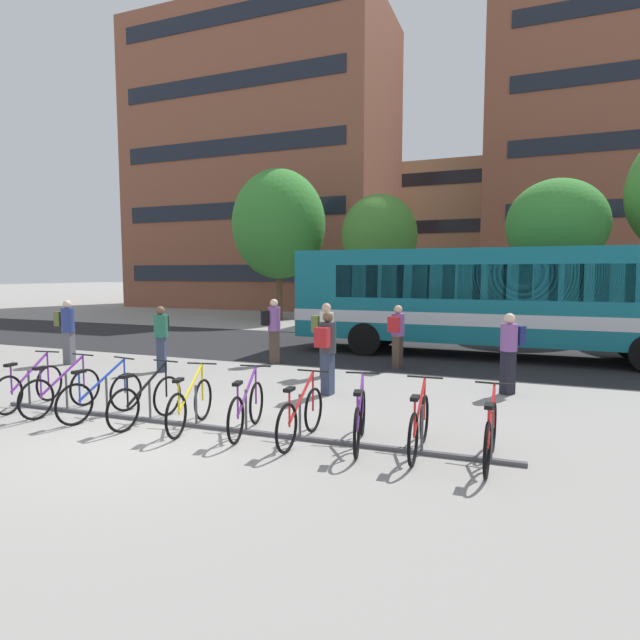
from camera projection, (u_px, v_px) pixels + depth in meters
name	position (u px, v px, depth m)	size (l,w,h in m)	color
ground	(145.00, 439.00, 7.72)	(200.00, 200.00, 0.00)	gray
bus_lane_asphalt	(351.00, 348.00, 16.92)	(80.00, 7.20, 0.01)	#232326
city_bus	(495.00, 298.00, 15.11)	(12.03, 2.61, 3.20)	#0F6070
bike_rack	(221.00, 424.00, 8.15)	(9.11, 0.34, 0.70)	#47474C
parked_bicycle_purple_0	(29.00, 387.00, 9.50)	(0.52, 1.71, 0.99)	black
parked_bicycle_purple_1	(62.00, 391.00, 9.17)	(0.52, 1.72, 0.99)	black
parked_bicycle_blue_2	(101.00, 396.00, 8.82)	(0.52, 1.71, 0.99)	black
parked_bicycle_black_3	(146.00, 401.00, 8.49)	(0.52, 1.72, 0.99)	black
parked_bicycle_yellow_4	(190.00, 405.00, 8.21)	(0.55, 1.70, 0.99)	black
parked_bicycle_purple_5	(247.00, 409.00, 7.98)	(0.55, 1.70, 0.99)	black
parked_bicycle_red_6	(301.00, 416.00, 7.57)	(0.52, 1.72, 0.99)	black
parked_bicycle_purple_7	(360.00, 420.00, 7.39)	(0.57, 1.69, 0.99)	black
parked_bicycle_red_8	(419.00, 426.00, 7.09)	(0.52, 1.72, 0.99)	black
parked_bicycle_red_9	(490.00, 435.00, 6.68)	(0.52, 1.72, 0.99)	black
commuter_olive_pack_0	(67.00, 327.00, 13.97)	(0.54, 0.36, 1.77)	#565660
commuter_black_pack_1	(273.00, 326.00, 14.02)	(0.60, 0.56, 1.79)	#47382D
commuter_red_pack_2	(327.00, 347.00, 10.42)	(0.37, 0.54, 1.72)	#2D3851
commuter_red_pack_3	(397.00, 332.00, 13.34)	(0.41, 0.57, 1.66)	#47382D
commuter_navy_pack_4	(510.00, 347.00, 10.52)	(0.57, 0.60, 1.69)	black
commuter_black_pack_5	(161.00, 334.00, 12.93)	(0.51, 0.60, 1.67)	#2D3851
commuter_olive_pack_6	(325.00, 334.00, 12.30)	(0.55, 0.38, 1.79)	#2D3851
street_tree_0	(279.00, 224.00, 26.83)	(4.90, 4.90, 7.91)	brown
street_tree_1	(557.00, 225.00, 20.04)	(3.83, 3.83, 6.17)	brown
street_tree_3	(379.00, 236.00, 24.93)	(3.70, 3.70, 6.32)	brown
building_left_wing	(265.00, 168.00, 38.34)	(18.54, 10.29, 20.71)	brown
building_centre_block	(452.00, 235.00, 47.93)	(18.63, 10.47, 12.05)	tan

